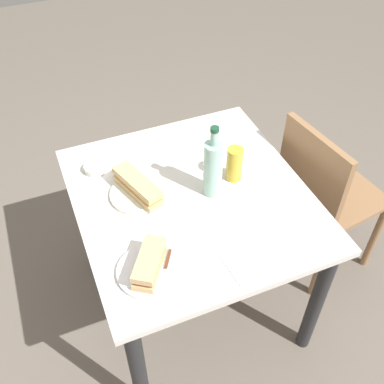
# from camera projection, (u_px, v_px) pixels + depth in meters

# --- Properties ---
(ground_plane) EXTENTS (8.00, 8.00, 0.00)m
(ground_plane) POSITION_uv_depth(u_px,v_px,m) (192.00, 297.00, 2.27)
(ground_plane) COLOR #6B6056
(dining_table) EXTENTS (0.95, 0.88, 0.72)m
(dining_table) POSITION_uv_depth(u_px,v_px,m) (192.00, 216.00, 1.84)
(dining_table) COLOR silver
(dining_table) RESTS_ON ground
(chair_far) EXTENTS (0.45, 0.45, 0.87)m
(chair_far) POSITION_uv_depth(u_px,v_px,m) (321.00, 194.00, 2.08)
(chair_far) COLOR #936B47
(chair_far) RESTS_ON ground
(plate_near) EXTENTS (0.22, 0.22, 0.01)m
(plate_near) POSITION_uv_depth(u_px,v_px,m) (139.00, 194.00, 1.76)
(plate_near) COLOR silver
(plate_near) RESTS_ON dining_table
(baguette_sandwich_near) EXTENTS (0.25, 0.14, 0.07)m
(baguette_sandwich_near) POSITION_uv_depth(u_px,v_px,m) (138.00, 186.00, 1.73)
(baguette_sandwich_near) COLOR #DBB77A
(baguette_sandwich_near) RESTS_ON plate_near
(knife_near) EXTENTS (0.17, 0.08, 0.01)m
(knife_near) POSITION_uv_depth(u_px,v_px,m) (147.00, 184.00, 1.78)
(knife_near) COLOR silver
(knife_near) RESTS_ON plate_near
(plate_far) EXTENTS (0.22, 0.22, 0.01)m
(plate_far) POSITION_uv_depth(u_px,v_px,m) (150.00, 271.00, 1.50)
(plate_far) COLOR white
(plate_far) RESTS_ON dining_table
(baguette_sandwich_far) EXTENTS (0.19, 0.16, 0.07)m
(baguette_sandwich_far) POSITION_uv_depth(u_px,v_px,m) (149.00, 263.00, 1.47)
(baguette_sandwich_far) COLOR #DBB77A
(baguette_sandwich_far) RESTS_ON plate_far
(knife_far) EXTENTS (0.16, 0.10, 0.01)m
(knife_far) POSITION_uv_depth(u_px,v_px,m) (166.00, 269.00, 1.49)
(knife_far) COLOR silver
(knife_far) RESTS_ON plate_far
(water_bottle) EXTENTS (0.07, 0.07, 0.31)m
(water_bottle) POSITION_uv_depth(u_px,v_px,m) (213.00, 168.00, 1.69)
(water_bottle) COLOR #99C6B7
(water_bottle) RESTS_ON dining_table
(beer_glass) EXTENTS (0.06, 0.06, 0.15)m
(beer_glass) POSITION_uv_depth(u_px,v_px,m) (234.00, 164.00, 1.78)
(beer_glass) COLOR gold
(beer_glass) RESTS_ON dining_table
(olive_bowl) EXTENTS (0.09, 0.09, 0.03)m
(olive_bowl) POSITION_uv_depth(u_px,v_px,m) (95.00, 168.00, 1.85)
(olive_bowl) COLOR silver
(olive_bowl) RESTS_ON dining_table
(paper_napkin) EXTENTS (0.15, 0.15, 0.00)m
(paper_napkin) POSITION_uv_depth(u_px,v_px,m) (248.00, 263.00, 1.53)
(paper_napkin) COLOR white
(paper_napkin) RESTS_ON dining_table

